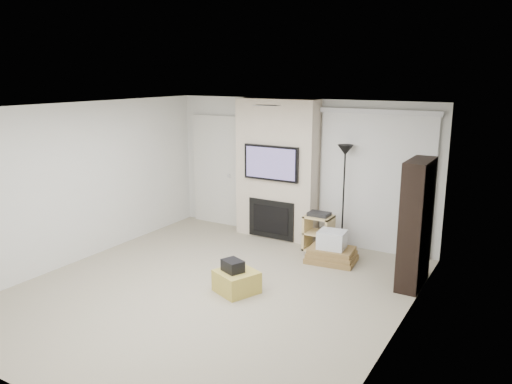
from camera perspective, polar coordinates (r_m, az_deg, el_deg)
The scene contains 16 objects.
floor at distance 7.07m, azimuth -5.01°, elevation -11.08°, with size 5.00×5.50×0.00m, color tan.
ceiling at distance 6.45m, azimuth -5.47°, elevation 9.59°, with size 5.00×5.50×0.00m, color white.
wall_back at distance 8.97m, azimuth 5.01°, elevation 2.59°, with size 5.00×2.50×0.00m, color silver.
wall_front at distance 4.80m, azimuth -24.84°, elevation -8.26°, with size 5.00×2.50×0.00m, color silver.
wall_left at distance 8.32m, azimuth -19.40°, elevation 1.03°, with size 5.50×2.50×0.00m, color silver.
wall_right at distance 5.63m, azimuth 16.05°, elevation -4.42°, with size 5.50×2.50×0.00m, color silver.
hvac_vent at distance 6.91m, azimuth 1.20°, elevation 9.87°, with size 0.35×0.18×0.01m, color silver.
ottoman at distance 6.93m, azimuth -2.23°, elevation -10.19°, with size 0.50×0.50×0.30m, color gold.
black_bag at distance 6.84m, azimuth -2.67°, elevation -8.42°, with size 0.28×0.22×0.16m, color black.
fireplace_wall at distance 8.94m, azimuth 2.40°, elevation 2.51°, with size 1.50×0.47×2.50m.
entry_door at distance 9.87m, azimuth -4.59°, elevation 2.43°, with size 1.02×0.11×2.14m.
vertical_blinds at distance 8.43m, azimuth 13.49°, elevation 1.74°, with size 1.98×0.10×2.37m.
floor_lamp at distance 8.36m, azimuth 10.09°, elevation 2.75°, with size 0.26×0.26×1.79m.
av_stand at distance 8.50m, azimuth 7.17°, elevation -4.36°, with size 0.45×0.38×0.66m.
box_stack at distance 8.05m, azimuth 8.64°, elevation -6.58°, with size 0.81×0.65×0.51m.
bookshelf at distance 7.23m, azimuth 17.81°, elevation -3.50°, with size 0.30×0.80×1.80m.
Camera 1 is at (3.76, -5.22, 2.92)m, focal length 35.00 mm.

